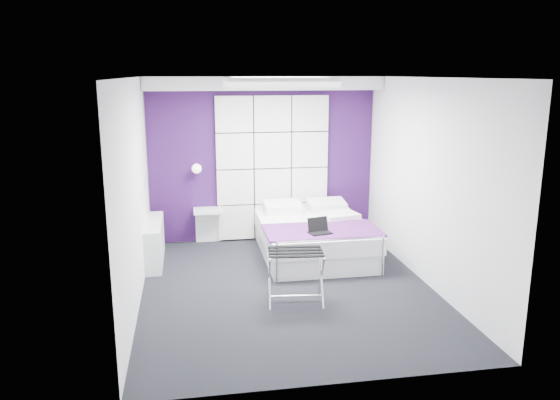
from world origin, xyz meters
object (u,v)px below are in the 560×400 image
(luggage_rack, at_px, (295,276))
(bed, at_px, (314,237))
(radiator, at_px, (155,242))
(laptop, at_px, (319,229))
(nightstand, at_px, (208,211))
(wall_lamp, at_px, (197,168))

(luggage_rack, bearing_deg, bed, 75.82)
(radiator, relative_size, luggage_rack, 1.89)
(luggage_rack, bearing_deg, laptop, 67.98)
(bed, xyz_separation_m, luggage_rack, (-0.59, -1.58, 0.03))
(nightstand, height_order, luggage_rack, luggage_rack)
(wall_lamp, xyz_separation_m, luggage_rack, (1.07, -2.46, -0.91))
(wall_lamp, distance_m, radiator, 1.35)
(wall_lamp, relative_size, laptop, 0.51)
(luggage_rack, xyz_separation_m, laptop, (0.52, 0.97, 0.28))
(wall_lamp, height_order, bed, wall_lamp)
(radiator, height_order, nightstand, radiator)
(radiator, xyz_separation_m, nightstand, (0.79, 0.72, 0.25))
(wall_lamp, xyz_separation_m, radiator, (-0.64, -0.76, -0.92))
(wall_lamp, relative_size, luggage_rack, 0.24)
(nightstand, distance_m, laptop, 2.05)
(wall_lamp, xyz_separation_m, bed, (1.66, -0.88, -0.94))
(bed, bearing_deg, radiator, 177.04)
(radiator, relative_size, nightstand, 2.68)
(radiator, relative_size, laptop, 4.11)
(bed, distance_m, nightstand, 1.75)
(wall_lamp, height_order, luggage_rack, wall_lamp)
(radiator, bearing_deg, wall_lamp, 49.90)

